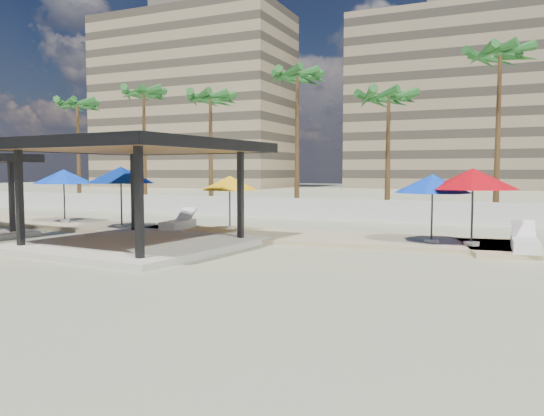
{
  "coord_description": "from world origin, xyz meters",
  "views": [
    {
      "loc": [
        9.58,
        -13.33,
        2.81
      ],
      "look_at": [
        1.35,
        5.13,
        1.4
      ],
      "focal_mm": 35.0,
      "sensor_mm": 36.0,
      "label": 1
    }
  ],
  "objects": [
    {
      "name": "umbrella_d",
      "position": [
        7.06,
        6.77,
        2.34
      ],
      "size": [
        3.03,
        3.03,
        2.52
      ],
      "rotation": [
        0.0,
        0.0,
        -0.07
      ],
      "color": "beige",
      "rests_on": "promenade"
    },
    {
      "name": "umbrella_f",
      "position": [
        -6.91,
        6.37,
        2.62
      ],
      "size": [
        3.52,
        3.52,
        2.84
      ],
      "rotation": [
        0.0,
        0.0,
        0.11
      ],
      "color": "beige",
      "rests_on": "promenade"
    },
    {
      "name": "boundary_wall",
      "position": [
        0.0,
        16.0,
        0.6
      ],
      "size": [
        56.0,
        0.3,
        1.2
      ],
      "primitive_type": "cube",
      "color": "silver",
      "rests_on": "ground"
    },
    {
      "name": "pavilion_central",
      "position": [
        -2.9,
        2.38,
        2.32
      ],
      "size": [
        8.36,
        8.36,
        3.9
      ],
      "rotation": [
        0.0,
        0.0,
        -0.09
      ],
      "color": "beige",
      "rests_on": "ground"
    },
    {
      "name": "promenade",
      "position": [
        2.0,
        7.67,
        0.06
      ],
      "size": [
        44.45,
        7.97,
        0.24
      ],
      "color": "#C6B284",
      "rests_on": "ground"
    },
    {
      "name": "palm_d",
      "position": [
        -3.0,
        18.9,
        8.55
      ],
      "size": [
        3.0,
        3.0,
        9.75
      ],
      "color": "brown",
      "rests_on": "ground"
    },
    {
      "name": "lounger_b",
      "position": [
        10.15,
        6.14,
        0.4
      ],
      "size": [
        0.88,
        2.43,
        0.91
      ],
      "rotation": [
        0.0,
        0.0,
        1.61
      ],
      "color": "white",
      "rests_on": "promenade"
    },
    {
      "name": "palm_c",
      "position": [
        -9.0,
        18.1,
        7.46
      ],
      "size": [
        3.0,
        3.0,
        8.59
      ],
      "color": "brown",
      "rests_on": "ground"
    },
    {
      "name": "palm_e",
      "position": [
        3.0,
        18.4,
        6.91
      ],
      "size": [
        3.0,
        3.0,
        8.0
      ],
      "color": "brown",
      "rests_on": "ground"
    },
    {
      "name": "palm_b",
      "position": [
        -15.0,
        18.7,
        8.16
      ],
      "size": [
        3.0,
        3.0,
        9.32
      ],
      "color": "brown",
      "rests_on": "ground"
    },
    {
      "name": "ground",
      "position": [
        0.0,
        0.0,
        0.0
      ],
      "size": [
        200.0,
        200.0,
        0.0
      ],
      "primitive_type": "plane",
      "color": "tan",
      "rests_on": "ground"
    },
    {
      "name": "palm_f",
      "position": [
        9.0,
        18.6,
        8.82
      ],
      "size": [
        3.0,
        3.0,
        10.03
      ],
      "color": "brown",
      "rests_on": "ground"
    },
    {
      "name": "palm_a",
      "position": [
        -21.0,
        18.3,
        7.63
      ],
      "size": [
        3.0,
        3.0,
        8.77
      ],
      "color": "brown",
      "rests_on": "ground"
    },
    {
      "name": "umbrella_a",
      "position": [
        -11.48,
        7.38,
        2.52
      ],
      "size": [
        3.5,
        3.5,
        2.72
      ],
      "rotation": [
        0.0,
        0.0,
        0.16
      ],
      "color": "beige",
      "rests_on": "promenade"
    },
    {
      "name": "building_west",
      "position": [
        -42.0,
        68.0,
        15.27
      ],
      "size": [
        34.0,
        16.0,
        32.4
      ],
      "color": "#937F60",
      "rests_on": "ground"
    },
    {
      "name": "umbrella_b",
      "position": [
        -2.07,
        8.05,
        2.26
      ],
      "size": [
        3.23,
        3.23,
        2.42
      ],
      "rotation": [
        0.0,
        0.0,
        0.21
      ],
      "color": "beige",
      "rests_on": "promenade"
    },
    {
      "name": "umbrella_c",
      "position": [
        8.45,
        6.56,
        2.53
      ],
      "size": [
        3.14,
        3.14,
        2.73
      ],
      "rotation": [
        0.0,
        0.0,
        0.02
      ],
      "color": "beige",
      "rests_on": "promenade"
    },
    {
      "name": "lounger_a",
      "position": [
        -4.11,
        6.92,
        0.4
      ],
      "size": [
        1.06,
        2.46,
        0.9
      ],
      "rotation": [
        0.0,
        0.0,
        1.7
      ],
      "color": "white",
      "rests_on": "promenade"
    },
    {
      "name": "building_mid",
      "position": [
        4.0,
        78.0,
        14.27
      ],
      "size": [
        38.0,
        16.0,
        30.4
      ],
      "color": "#847259",
      "rests_on": "ground"
    }
  ]
}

